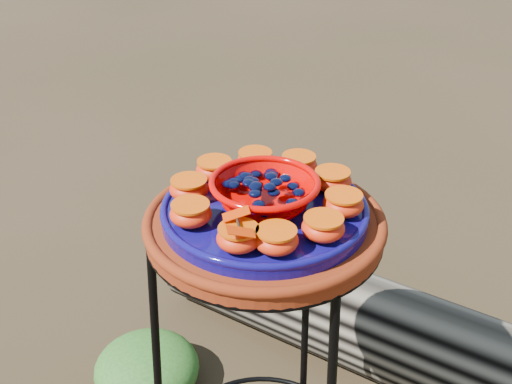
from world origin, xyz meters
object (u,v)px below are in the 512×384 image
at_px(cobalt_plate, 265,212).
at_px(red_bowl, 265,194).
at_px(plant_stand, 263,381).
at_px(driftwood_log, 405,338).
at_px(terracotta_saucer, 264,226).

bearing_deg(cobalt_plate, red_bowl, 0.00).
height_order(plant_stand, cobalt_plate, cobalt_plate).
bearing_deg(plant_stand, driftwood_log, 70.90).
height_order(red_bowl, driftwood_log, red_bowl).
xyz_separation_m(terracotta_saucer, cobalt_plate, (0.00, 0.00, 0.03)).
bearing_deg(driftwood_log, cobalt_plate, -109.10).
bearing_deg(driftwood_log, terracotta_saucer, -109.10).
distance_m(plant_stand, cobalt_plate, 0.39).
distance_m(terracotta_saucer, red_bowl, 0.06).
distance_m(terracotta_saucer, driftwood_log, 0.78).
distance_m(red_bowl, driftwood_log, 0.83).
relative_size(plant_stand, terracotta_saucer, 1.74).
relative_size(plant_stand, cobalt_plate, 2.03).
bearing_deg(driftwood_log, plant_stand, -109.10).
height_order(terracotta_saucer, driftwood_log, terracotta_saucer).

